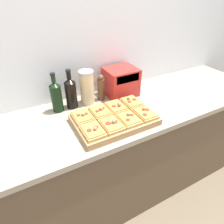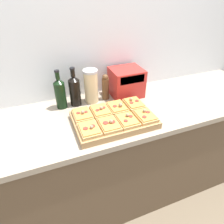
{
  "view_description": "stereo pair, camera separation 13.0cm",
  "coord_description": "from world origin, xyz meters",
  "px_view_note": "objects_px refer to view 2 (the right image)",
  "views": [
    {
      "loc": [
        -0.57,
        -0.72,
        1.72
      ],
      "look_at": [
        -0.06,
        0.23,
        1.0
      ],
      "focal_mm": 32.0,
      "sensor_mm": 36.0,
      "label": 1
    },
    {
      "loc": [
        -0.45,
        -0.78,
        1.72
      ],
      "look_at": [
        -0.06,
        0.23,
        1.0
      ],
      "focal_mm": 32.0,
      "sensor_mm": 36.0,
      "label": 2
    }
  ],
  "objects_px": {
    "grain_jar_tall": "(91,86)",
    "toaster_oven": "(126,82)",
    "pepper_mill": "(106,87)",
    "olive_oil_bottle": "(60,93)",
    "wine_bottle": "(75,90)",
    "cutting_board": "(114,120)"
  },
  "relations": [
    {
      "from": "grain_jar_tall",
      "to": "pepper_mill",
      "type": "height_order",
      "value": "grain_jar_tall"
    },
    {
      "from": "grain_jar_tall",
      "to": "cutting_board",
      "type": "bearing_deg",
      "value": -80.25
    },
    {
      "from": "wine_bottle",
      "to": "pepper_mill",
      "type": "height_order",
      "value": "wine_bottle"
    },
    {
      "from": "grain_jar_tall",
      "to": "olive_oil_bottle",
      "type": "bearing_deg",
      "value": 180.0
    },
    {
      "from": "wine_bottle",
      "to": "toaster_oven",
      "type": "height_order",
      "value": "wine_bottle"
    },
    {
      "from": "grain_jar_tall",
      "to": "pepper_mill",
      "type": "bearing_deg",
      "value": 0.0
    },
    {
      "from": "olive_oil_bottle",
      "to": "toaster_oven",
      "type": "bearing_deg",
      "value": -0.1
    },
    {
      "from": "wine_bottle",
      "to": "toaster_oven",
      "type": "bearing_deg",
      "value": -0.12
    },
    {
      "from": "toaster_oven",
      "to": "pepper_mill",
      "type": "bearing_deg",
      "value": 179.71
    },
    {
      "from": "grain_jar_tall",
      "to": "toaster_oven",
      "type": "bearing_deg",
      "value": -0.17
    },
    {
      "from": "toaster_oven",
      "to": "olive_oil_bottle",
      "type": "bearing_deg",
      "value": 179.9
    },
    {
      "from": "olive_oil_bottle",
      "to": "toaster_oven",
      "type": "distance_m",
      "value": 0.51
    },
    {
      "from": "cutting_board",
      "to": "toaster_oven",
      "type": "height_order",
      "value": "toaster_oven"
    },
    {
      "from": "olive_oil_bottle",
      "to": "wine_bottle",
      "type": "bearing_deg",
      "value": -0.0
    },
    {
      "from": "pepper_mill",
      "to": "toaster_oven",
      "type": "bearing_deg",
      "value": -0.29
    },
    {
      "from": "olive_oil_bottle",
      "to": "grain_jar_tall",
      "type": "distance_m",
      "value": 0.23
    },
    {
      "from": "grain_jar_tall",
      "to": "wine_bottle",
      "type": "bearing_deg",
      "value": 180.0
    },
    {
      "from": "wine_bottle",
      "to": "grain_jar_tall",
      "type": "distance_m",
      "value": 0.12
    },
    {
      "from": "olive_oil_bottle",
      "to": "wine_bottle",
      "type": "xyz_separation_m",
      "value": [
        0.1,
        -0.0,
        0.0
      ]
    },
    {
      "from": "wine_bottle",
      "to": "olive_oil_bottle",
      "type": "bearing_deg",
      "value": 180.0
    },
    {
      "from": "pepper_mill",
      "to": "toaster_oven",
      "type": "distance_m",
      "value": 0.17
    },
    {
      "from": "olive_oil_bottle",
      "to": "wine_bottle",
      "type": "height_order",
      "value": "wine_bottle"
    }
  ]
}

